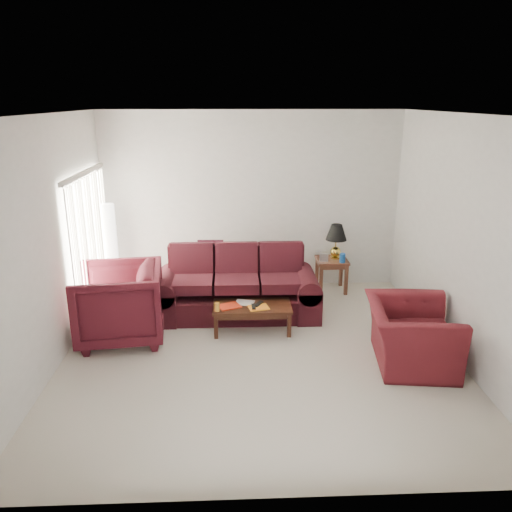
% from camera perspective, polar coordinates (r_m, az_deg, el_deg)
% --- Properties ---
extents(floor, '(5.00, 5.00, 0.00)m').
position_cam_1_polar(floor, '(6.64, 0.33, -10.92)').
color(floor, beige).
rests_on(floor, ground).
extents(blinds, '(0.10, 2.00, 2.16)m').
position_cam_1_polar(blinds, '(7.72, -18.40, 0.98)').
color(blinds, silver).
rests_on(blinds, ground).
extents(sofa, '(2.50, 1.15, 1.01)m').
position_cam_1_polar(sofa, '(7.53, -2.22, -3.15)').
color(sofa, black).
rests_on(sofa, ground).
extents(throw_pillow, '(0.43, 0.22, 0.43)m').
position_cam_1_polar(throw_pillow, '(8.18, -5.22, 0.38)').
color(throw_pillow, black).
rests_on(throw_pillow, sofa).
extents(end_table, '(0.56, 0.56, 0.57)m').
position_cam_1_polar(end_table, '(8.64, 8.59, -2.13)').
color(end_table, '#4A1F19').
rests_on(end_table, ground).
extents(table_lamp, '(0.46, 0.46, 0.59)m').
position_cam_1_polar(table_lamp, '(8.52, 9.13, 1.65)').
color(table_lamp, gold).
rests_on(table_lamp, end_table).
extents(clock, '(0.15, 0.09, 0.14)m').
position_cam_1_polar(clock, '(8.39, 7.78, -0.15)').
color(clock, silver).
rests_on(clock, end_table).
extents(blue_canister, '(0.13, 0.13, 0.15)m').
position_cam_1_polar(blue_canister, '(8.38, 9.85, -0.23)').
color(blue_canister, '#174E9A').
rests_on(blue_canister, end_table).
extents(picture_frame, '(0.18, 0.19, 0.05)m').
position_cam_1_polar(picture_frame, '(8.72, 7.44, 0.57)').
color(picture_frame, silver).
rests_on(picture_frame, end_table).
extents(floor_lamp, '(0.33, 0.33, 1.59)m').
position_cam_1_polar(floor_lamp, '(8.48, -16.24, 0.61)').
color(floor_lamp, white).
rests_on(floor_lamp, ground).
extents(armchair_left, '(1.26, 1.23, 1.04)m').
position_cam_1_polar(armchair_left, '(7.01, -15.34, -5.29)').
color(armchair_left, '#3C0D15').
rests_on(armchair_left, ground).
extents(armchair_right, '(1.17, 1.30, 0.77)m').
position_cam_1_polar(armchair_right, '(6.51, 17.25, -8.57)').
color(armchair_right, '#4A1116').
rests_on(armchair_right, ground).
extents(coffee_table, '(1.23, 0.95, 0.39)m').
position_cam_1_polar(coffee_table, '(7.13, -0.45, -7.07)').
color(coffee_table, black).
rests_on(coffee_table, ground).
extents(magazine_red, '(0.36, 0.33, 0.02)m').
position_cam_1_polar(magazine_red, '(7.01, -3.08, -5.75)').
color(magazine_red, '#B82912').
rests_on(magazine_red, coffee_table).
extents(magazine_white, '(0.30, 0.26, 0.01)m').
position_cam_1_polar(magazine_white, '(7.12, -1.32, -5.34)').
color(magazine_white, beige).
rests_on(magazine_white, coffee_table).
extents(magazine_orange, '(0.31, 0.26, 0.02)m').
position_cam_1_polar(magazine_orange, '(6.96, 0.29, -5.90)').
color(magazine_orange, orange).
rests_on(magazine_orange, coffee_table).
extents(remote_a, '(0.06, 0.17, 0.02)m').
position_cam_1_polar(remote_a, '(6.94, -0.28, -5.79)').
color(remote_a, black).
rests_on(remote_a, coffee_table).
extents(remote_b, '(0.14, 0.19, 0.02)m').
position_cam_1_polar(remote_b, '(7.03, 0.31, -5.49)').
color(remote_b, black).
rests_on(remote_b, coffee_table).
extents(yellow_glass, '(0.09, 0.09, 0.12)m').
position_cam_1_polar(yellow_glass, '(6.87, -4.47, -5.82)').
color(yellow_glass, gold).
rests_on(yellow_glass, coffee_table).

